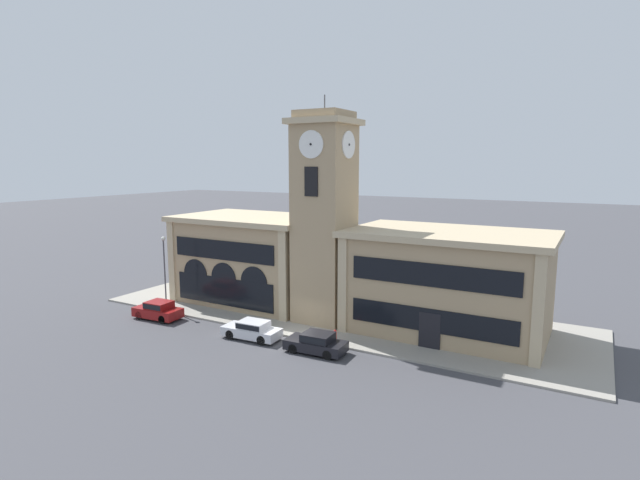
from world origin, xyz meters
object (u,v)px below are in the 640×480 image
parked_car_far (316,342)px  parked_car_near (158,310)px  street_lamp (164,262)px  fire_hydrant (335,336)px  parked_car_mid (252,329)px

parked_car_far → parked_car_near: bearing=-3.4°
street_lamp → fire_hydrant: (16.76, -0.07, -3.69)m
fire_hydrant → parked_car_near: bearing=-172.1°
parked_car_far → street_lamp: 16.96m
street_lamp → fire_hydrant: bearing=-0.3°
fire_hydrant → parked_car_mid: bearing=-159.7°
parked_car_mid → parked_car_far: 5.42m
parked_car_mid → fire_hydrant: size_ratio=5.11×
parked_car_mid → fire_hydrant: parked_car_mid is taller
parked_car_far → street_lamp: (-16.44, 2.20, 3.53)m
parked_car_near → parked_car_mid: parked_car_near is taller
parked_car_mid → street_lamp: bearing=-14.6°
parked_car_near → parked_car_far: 15.04m
fire_hydrant → street_lamp: bearing=179.7°
street_lamp → parked_car_far: bearing=-7.6°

